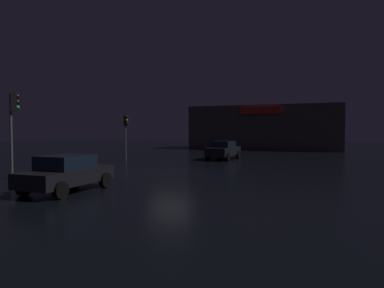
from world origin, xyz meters
The scene contains 6 objects.
ground_plane centered at (0.00, 0.00, 0.00)m, with size 120.00×120.00×0.00m, color black.
store_building centered at (1.38, 26.73, 2.78)m, with size 18.59×8.08×5.55m.
traffic_signal_main centered at (-6.48, 5.54, 2.85)m, with size 0.43×0.41×3.69m.
traffic_signal_opposite centered at (-6.28, -5.22, 3.23)m, with size 0.43×0.41×4.34m.
car_near centered at (0.56, 9.39, 0.82)m, with size 2.15×4.42×1.55m.
car_far centered at (-1.23, -7.18, 0.75)m, with size 1.94×3.97×1.45m.
Camera 1 is at (8.17, -17.77, 2.42)m, focal length 31.38 mm.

